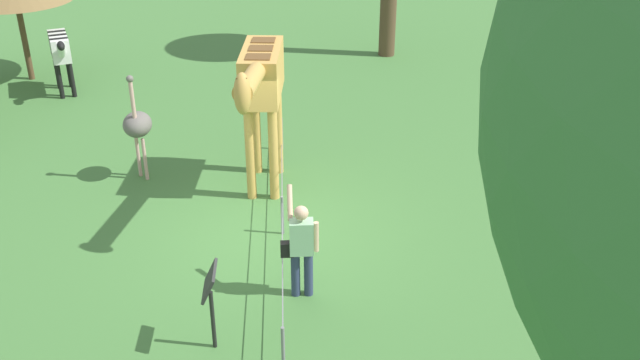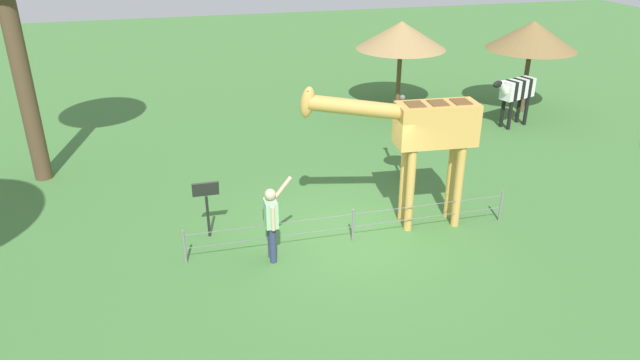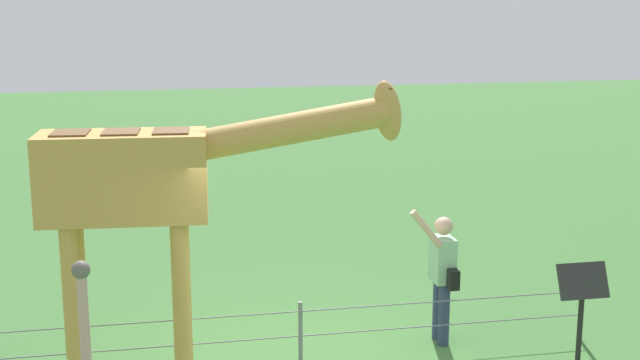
{
  "view_description": "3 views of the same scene",
  "coord_description": "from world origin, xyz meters",
  "px_view_note": "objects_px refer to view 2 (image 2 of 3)",
  "views": [
    {
      "loc": [
        10.92,
        0.37,
        6.85
      ],
      "look_at": [
        0.57,
        0.87,
        1.36
      ],
      "focal_mm": 40.49,
      "sensor_mm": 36.0,
      "label": 1
    },
    {
      "loc": [
        3.4,
        10.5,
        6.45
      ],
      "look_at": [
        0.64,
        -0.06,
        1.37
      ],
      "focal_mm": 32.72,
      "sensor_mm": 36.0,
      "label": 2
    },
    {
      "loc": [
        -1.6,
        -8.95,
        4.19
      ],
      "look_at": [
        0.24,
        0.28,
        2.15
      ],
      "focal_mm": 48.59,
      "sensor_mm": 36.0,
      "label": 3
    }
  ],
  "objects_px": {
    "shade_hut_far": "(401,35)",
    "info_sign": "(206,197)",
    "giraffe": "(422,131)",
    "shade_hut_near": "(532,35)",
    "visitor": "(271,220)",
    "zebra": "(516,92)",
    "ostrich": "(405,135)"
  },
  "relations": [
    {
      "from": "zebra",
      "to": "shade_hut_far",
      "type": "xyz_separation_m",
      "value": [
        2.9,
        -2.76,
        1.4
      ]
    },
    {
      "from": "giraffe",
      "to": "ostrich",
      "type": "height_order",
      "value": "giraffe"
    },
    {
      "from": "visitor",
      "to": "ostrich",
      "type": "xyz_separation_m",
      "value": [
        -4.08,
        -3.12,
        0.27
      ]
    },
    {
      "from": "ostrich",
      "to": "shade_hut_far",
      "type": "bearing_deg",
      "value": -110.0
    },
    {
      "from": "shade_hut_far",
      "to": "ostrich",
      "type": "bearing_deg",
      "value": 70.0
    },
    {
      "from": "giraffe",
      "to": "info_sign",
      "type": "height_order",
      "value": "giraffe"
    },
    {
      "from": "visitor",
      "to": "shade_hut_far",
      "type": "height_order",
      "value": "shade_hut_far"
    },
    {
      "from": "info_sign",
      "to": "visitor",
      "type": "bearing_deg",
      "value": 132.87
    },
    {
      "from": "visitor",
      "to": "shade_hut_near",
      "type": "height_order",
      "value": "shade_hut_near"
    },
    {
      "from": "shade_hut_far",
      "to": "shade_hut_near",
      "type": "bearing_deg",
      "value": 159.89
    },
    {
      "from": "info_sign",
      "to": "ostrich",
      "type": "bearing_deg",
      "value": -160.45
    },
    {
      "from": "ostrich",
      "to": "shade_hut_far",
      "type": "distance_m",
      "value": 6.09
    },
    {
      "from": "zebra",
      "to": "shade_hut_far",
      "type": "distance_m",
      "value": 4.24
    },
    {
      "from": "info_sign",
      "to": "zebra",
      "type": "bearing_deg",
      "value": -155.33
    },
    {
      "from": "zebra",
      "to": "visitor",
      "type": "bearing_deg",
      "value": 33.34
    },
    {
      "from": "visitor",
      "to": "zebra",
      "type": "bearing_deg",
      "value": -146.66
    },
    {
      "from": "zebra",
      "to": "info_sign",
      "type": "distance_m",
      "value": 11.19
    },
    {
      "from": "shade_hut_near",
      "to": "shade_hut_far",
      "type": "distance_m",
      "value": 4.33
    },
    {
      "from": "giraffe",
      "to": "shade_hut_near",
      "type": "bearing_deg",
      "value": -136.06
    },
    {
      "from": "info_sign",
      "to": "giraffe",
      "type": "bearing_deg",
      "value": 172.24
    },
    {
      "from": "giraffe",
      "to": "shade_hut_near",
      "type": "distance_m",
      "value": 9.46
    },
    {
      "from": "giraffe",
      "to": "visitor",
      "type": "relative_size",
      "value": 2.19
    },
    {
      "from": "shade_hut_near",
      "to": "zebra",
      "type": "bearing_deg",
      "value": 47.52
    },
    {
      "from": "giraffe",
      "to": "shade_hut_far",
      "type": "relative_size",
      "value": 1.23
    },
    {
      "from": "giraffe",
      "to": "zebra",
      "type": "relative_size",
      "value": 2.11
    },
    {
      "from": "giraffe",
      "to": "shade_hut_near",
      "type": "xyz_separation_m",
      "value": [
        -6.81,
        -6.56,
        0.42
      ]
    },
    {
      "from": "visitor",
      "to": "shade_hut_far",
      "type": "distance_m",
      "value": 10.74
    },
    {
      "from": "zebra",
      "to": "ostrich",
      "type": "distance_m",
      "value": 5.67
    },
    {
      "from": "visitor",
      "to": "zebra",
      "type": "distance_m",
      "value": 10.78
    },
    {
      "from": "zebra",
      "to": "shade_hut_far",
      "type": "height_order",
      "value": "shade_hut_far"
    },
    {
      "from": "visitor",
      "to": "info_sign",
      "type": "xyz_separation_m",
      "value": [
        1.16,
        -1.25,
        0.05
      ]
    },
    {
      "from": "shade_hut_far",
      "to": "info_sign",
      "type": "relative_size",
      "value": 2.34
    }
  ]
}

